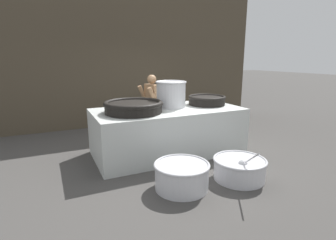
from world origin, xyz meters
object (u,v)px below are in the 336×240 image
object	(u,v)px
stock_pot	(171,94)
cook	(152,105)
giant_wok_far	(207,100)
giant_wok_near	(133,106)
prep_bowl_vegetables	(239,168)
prep_bowl_meat	(182,175)

from	to	relation	value
stock_pot	cook	bearing A→B (deg)	95.71
giant_wok_far	cook	bearing A→B (deg)	134.06
giant_wok_far	cook	xyz separation A→B (m)	(-0.94, 0.98, -0.20)
giant_wok_far	giant_wok_near	bearing A→B (deg)	-175.26
stock_pot	prep_bowl_vegetables	xyz separation A→B (m)	(0.39, -1.82, -1.04)
giant_wok_near	stock_pot	size ratio (longest dim) A/B	1.73
giant_wok_far	prep_bowl_vegetables	world-z (taller)	giant_wok_far
cook	prep_bowl_meat	bearing A→B (deg)	68.88
giant_wok_near	prep_bowl_meat	world-z (taller)	giant_wok_near
giant_wok_near	giant_wok_far	xyz separation A→B (m)	(1.76, 0.15, -0.01)
giant_wok_far	prep_bowl_meat	size ratio (longest dim) A/B	0.97
giant_wok_near	giant_wok_far	bearing A→B (deg)	4.74
giant_wok_near	prep_bowl_meat	distance (m)	1.72
prep_bowl_vegetables	prep_bowl_meat	distance (m)	1.03
giant_wok_near	prep_bowl_vegetables	distance (m)	2.23
cook	prep_bowl_vegetables	size ratio (longest dim) A/B	1.44
giant_wok_near	cook	world-z (taller)	cook
prep_bowl_meat	giant_wok_near	bearing A→B (deg)	100.58
stock_pot	prep_bowl_meat	xyz separation A→B (m)	(-0.63, -1.70, -1.01)
cook	prep_bowl_meat	xyz separation A→B (m)	(-0.54, -2.59, -0.63)
prep_bowl_vegetables	cook	bearing A→B (deg)	100.01
stock_pot	prep_bowl_vegetables	distance (m)	2.13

